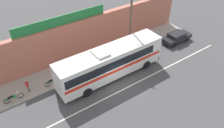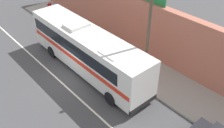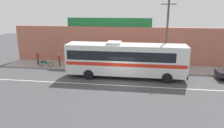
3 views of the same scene
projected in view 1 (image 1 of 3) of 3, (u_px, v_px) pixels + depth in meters
name	position (u px, v px, depth m)	size (l,w,h in m)	color
ground_plane	(118.00, 86.00, 23.90)	(70.00, 70.00, 0.00)	#444447
sidewalk_slab	(93.00, 61.00, 27.22)	(30.00, 3.60, 0.14)	gray
storefront_facade	(83.00, 37.00, 27.18)	(30.00, 0.70, 4.80)	#B26651
storefront_billboard	(61.00, 20.00, 24.29)	(10.86, 0.12, 1.10)	#1E7538
road_center_stripe	(122.00, 90.00, 23.37)	(30.00, 0.14, 0.01)	silver
intercity_bus	(110.00, 62.00, 23.85)	(12.34, 2.69, 3.78)	silver
parked_car	(177.00, 37.00, 30.45)	(4.33, 1.83, 1.37)	black
utility_pole	(130.00, 24.00, 25.81)	(1.60, 0.22, 8.00)	brown
motorcycle_red	(67.00, 76.00, 24.30)	(1.85, 0.56, 0.94)	black
motorcycle_purple	(53.00, 81.00, 23.61)	(1.94, 0.56, 0.94)	black
motorcycle_orange	(13.00, 98.00, 21.74)	(1.95, 0.56, 0.94)	black
pedestrian_far_right	(27.00, 85.00, 22.48)	(0.30, 0.48, 1.57)	brown
pedestrian_near_shop	(72.00, 62.00, 25.48)	(0.30, 0.48, 1.58)	navy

